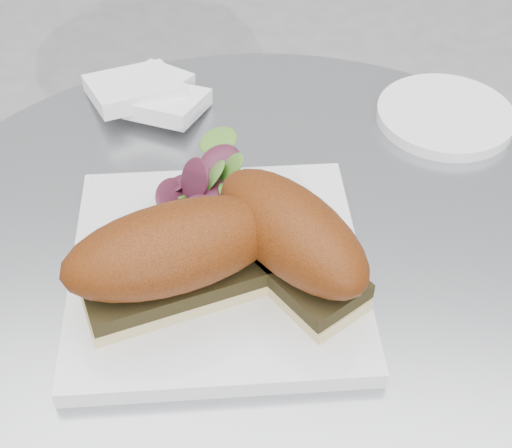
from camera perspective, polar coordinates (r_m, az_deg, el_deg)
The scene contains 7 objects.
table at distance 0.80m, azimuth 0.53°, elevation -15.54°, with size 0.70×0.70×0.73m.
plate at distance 0.60m, azimuth -3.12°, elevation -3.55°, with size 0.24×0.24×0.02m, color white.
sandwich_left at distance 0.54m, azimuth -6.54°, elevation -2.52°, with size 0.19×0.15×0.08m.
sandwich_right at distance 0.55m, azimuth 2.79°, elevation -1.19°, with size 0.16×0.16×0.08m.
salad at distance 0.62m, azimuth -3.84°, elevation 3.18°, with size 0.09×0.09×0.05m, color #58912F, non-canonical shape.
napkin at distance 0.78m, azimuth -8.36°, elevation 9.63°, with size 0.12×0.12×0.02m, color white, non-canonical shape.
saucer at distance 0.79m, azimuth 14.89°, elevation 8.38°, with size 0.14×0.14×0.01m, color white.
Camera 1 is at (0.03, -0.40, 1.18)m, focal length 50.00 mm.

